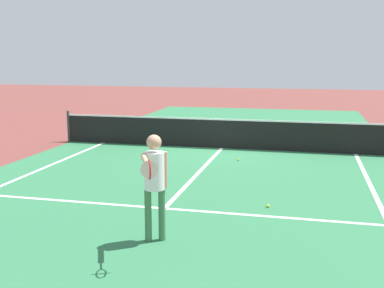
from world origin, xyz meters
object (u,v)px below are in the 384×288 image
net (222,133)px  player_near (154,176)px  tennis_ball_near_net (238,160)px  tennis_ball_mid_court (268,206)px

net → player_near: (0.34, -8.02, 0.59)m
net → tennis_ball_near_net: (0.78, -1.76, -0.46)m
net → tennis_ball_mid_court: size_ratio=165.13×
player_near → tennis_ball_near_net: size_ratio=26.12×
tennis_ball_mid_court → player_near: bearing=-126.7°
tennis_ball_mid_court → tennis_ball_near_net: (-1.17, 4.10, 0.00)m
player_near → tennis_ball_mid_court: player_near is taller
net → player_near: size_ratio=6.32×
tennis_ball_mid_court → net: bearing=108.5°
net → player_near: bearing=-87.6°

